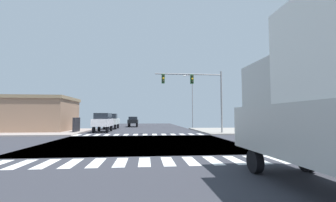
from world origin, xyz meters
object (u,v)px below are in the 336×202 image
sedan_nearside_1 (133,121)px  suv_farside_1 (103,121)px  pickup_crossing_1 (111,121)px  sedan_queued_2 (298,129)px  traffic_signal_mast (196,87)px  bank_building (15,114)px  street_lamp (191,97)px

sedan_nearside_1 → suv_farside_1: (-3.00, -13.64, 0.28)m
pickup_crossing_1 → sedan_queued_2: (14.96, -22.41, -0.17)m
sedan_nearside_1 → traffic_signal_mast: bearing=113.6°
traffic_signal_mast → sedan_queued_2: traffic_signal_mast is taller
sedan_nearside_1 → bank_building: bearing=41.1°
bank_building → sedan_nearside_1: bearing=41.1°
street_lamp → pickup_crossing_1: (-12.95, -1.55, -3.99)m
bank_building → suv_farside_1: (11.11, -1.35, -0.81)m
traffic_signal_mast → bank_building: (-22.02, 5.85, -3.01)m
traffic_signal_mast → bank_building: bearing=165.1°
street_lamp → bank_building: bearing=-163.5°
bank_building → sedan_queued_2: size_ratio=3.57×
traffic_signal_mast → sedan_queued_2: (4.05, -10.97, -4.10)m
pickup_crossing_1 → traffic_signal_mast: bearing=133.6°
street_lamp → sedan_queued_2: bearing=-85.2°
bank_building → suv_farside_1: bank_building is taller
sedan_nearside_1 → street_lamp: bearing=152.6°
street_lamp → suv_farside_1: size_ratio=1.95×
bank_building → sedan_queued_2: (26.07, -16.81, -1.09)m
suv_farside_1 → sedan_queued_2: size_ratio=1.07×
street_lamp → bank_building: street_lamp is taller
sedan_nearside_1 → suv_farside_1: size_ratio=0.93×
traffic_signal_mast → suv_farside_1: traffic_signal_mast is taller
street_lamp → bank_building: (-24.06, -7.15, -3.08)m
traffic_signal_mast → bank_building: traffic_signal_mast is taller
street_lamp → bank_building: size_ratio=0.58×
suv_farside_1 → street_lamp: bearing=-146.7°
street_lamp → bank_building: 25.29m
sedan_nearside_1 → sedan_queued_2: bearing=112.3°
sedan_queued_2 → sedan_nearside_1: bearing=22.3°
traffic_signal_mast → sedan_nearside_1: traffic_signal_mast is taller
suv_farside_1 → sedan_nearside_1: bearing=-102.4°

